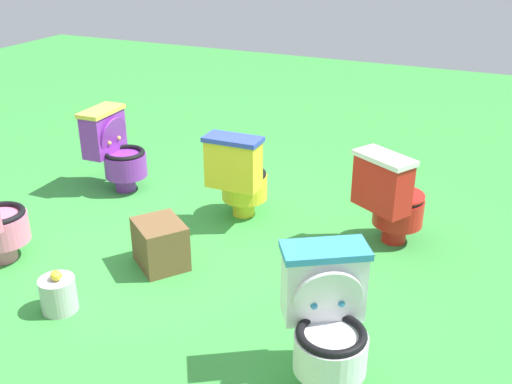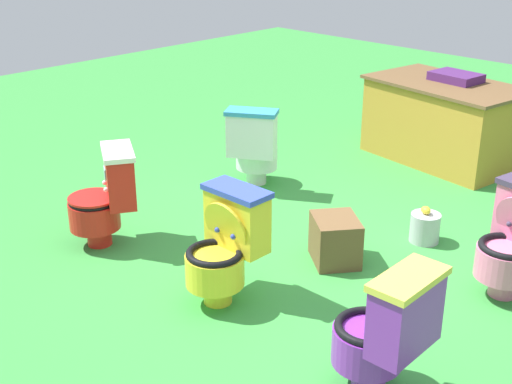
{
  "view_description": "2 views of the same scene",
  "coord_description": "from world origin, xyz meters",
  "px_view_note": "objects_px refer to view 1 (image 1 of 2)",
  "views": [
    {
      "loc": [
        -2.08,
        3.02,
        2.19
      ],
      "look_at": [
        -0.42,
        -0.67,
        0.34
      ],
      "focal_mm": 41.63,
      "sensor_mm": 36.0,
      "label": 1
    },
    {
      "loc": [
        2.65,
        -3.47,
        2.35
      ],
      "look_at": [
        -0.4,
        -0.36,
        0.53
      ],
      "focal_mm": 49.01,
      "sensor_mm": 36.0,
      "label": 2
    }
  ],
  "objects_px": {
    "toilet_purple": "(115,149)",
    "toilet_red": "(391,198)",
    "toilet_white": "(327,319)",
    "toilet_yellow": "(239,175)",
    "small_crate": "(160,244)",
    "lemon_bucket": "(58,294)"
  },
  "relations": [
    {
      "from": "toilet_yellow",
      "to": "small_crate",
      "type": "xyz_separation_m",
      "value": [
        0.19,
        0.87,
        -0.21
      ]
    },
    {
      "from": "small_crate",
      "to": "lemon_bucket",
      "type": "distance_m",
      "value": 0.77
    },
    {
      "from": "toilet_yellow",
      "to": "lemon_bucket",
      "type": "xyz_separation_m",
      "value": [
        0.47,
        1.58,
        -0.26
      ]
    },
    {
      "from": "toilet_white",
      "to": "toilet_yellow",
      "type": "xyz_separation_m",
      "value": [
        1.2,
        -1.48,
        0.0
      ]
    },
    {
      "from": "toilet_purple",
      "to": "toilet_red",
      "type": "xyz_separation_m",
      "value": [
        -2.43,
        0.0,
        -0.0
      ]
    },
    {
      "from": "toilet_yellow",
      "to": "toilet_purple",
      "type": "bearing_deg",
      "value": 175.32
    },
    {
      "from": "toilet_white",
      "to": "small_crate",
      "type": "distance_m",
      "value": 1.53
    },
    {
      "from": "toilet_yellow",
      "to": "lemon_bucket",
      "type": "height_order",
      "value": "toilet_yellow"
    },
    {
      "from": "toilet_white",
      "to": "toilet_red",
      "type": "bearing_deg",
      "value": -121.13
    },
    {
      "from": "toilet_red",
      "to": "small_crate",
      "type": "relative_size",
      "value": 2.01
    },
    {
      "from": "toilet_white",
      "to": "lemon_bucket",
      "type": "distance_m",
      "value": 1.7
    },
    {
      "from": "toilet_yellow",
      "to": "small_crate",
      "type": "relative_size",
      "value": 2.01
    },
    {
      "from": "toilet_purple",
      "to": "toilet_red",
      "type": "bearing_deg",
      "value": 88.23
    },
    {
      "from": "toilet_purple",
      "to": "small_crate",
      "type": "relative_size",
      "value": 2.01
    },
    {
      "from": "toilet_red",
      "to": "lemon_bucket",
      "type": "relative_size",
      "value": 2.63
    },
    {
      "from": "toilet_red",
      "to": "small_crate",
      "type": "bearing_deg",
      "value": -114.71
    },
    {
      "from": "lemon_bucket",
      "to": "toilet_red",
      "type": "bearing_deg",
      "value": -134.86
    },
    {
      "from": "toilet_red",
      "to": "small_crate",
      "type": "xyz_separation_m",
      "value": [
        1.37,
        0.95,
        -0.21
      ]
    },
    {
      "from": "toilet_white",
      "to": "toilet_yellow",
      "type": "distance_m",
      "value": 1.91
    },
    {
      "from": "toilet_red",
      "to": "toilet_yellow",
      "type": "bearing_deg",
      "value": -145.72
    },
    {
      "from": "toilet_white",
      "to": "toilet_yellow",
      "type": "bearing_deg",
      "value": -82.86
    },
    {
      "from": "toilet_white",
      "to": "lemon_bucket",
      "type": "bearing_deg",
      "value": -28.47
    }
  ]
}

